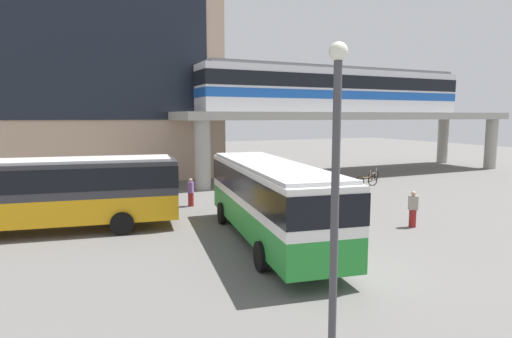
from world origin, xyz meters
TOP-DOWN VIEW (x-y plane):
  - ground_plane at (0.00, 10.00)m, footprint 120.00×120.00m
  - station_building at (-10.74, 28.31)m, footprint 30.68×13.35m
  - elevated_platform at (15.70, 19.80)m, footprint 31.61×7.36m
  - train at (14.28, 19.80)m, footprint 24.90×2.96m
  - bus_main at (-0.37, 3.73)m, footprint 4.27×11.30m
  - bus_secondary at (-8.47, 9.05)m, footprint 11.30×4.28m
  - bicycle_brown at (12.43, 13.47)m, footprint 1.77×0.39m
  - bicycle_blue at (6.91, 13.06)m, footprint 1.79×0.09m
  - bicycle_silver at (14.47, 15.11)m, footprint 1.65×0.81m
  - pedestrian_near_building at (-1.25, 11.88)m, footprint 0.44×0.48m
  - pedestrian_at_kerb at (6.66, 3.09)m, footprint 0.48×0.44m
  - lamp_post at (-3.16, -4.66)m, footprint 0.36×0.36m

SIDE VIEW (x-z plane):
  - ground_plane at x=0.00m, z-range 0.00..0.00m
  - bicycle_brown at x=12.43m, z-range -0.16..0.88m
  - bicycle_blue at x=6.91m, z-range -0.16..0.88m
  - bicycle_silver at x=14.47m, z-range -0.16..0.88m
  - pedestrian_near_building at x=-1.25m, z-range -0.05..1.53m
  - pedestrian_at_kerb at x=6.66m, z-range -0.05..1.62m
  - bus_main at x=-0.37m, z-range 0.38..3.60m
  - bus_secondary at x=-8.47m, z-range 0.38..3.60m
  - lamp_post at x=-3.16m, z-range 0.57..7.02m
  - elevated_platform at x=15.70m, z-range 2.01..7.38m
  - train at x=14.28m, z-range 5.42..9.26m
  - station_building at x=-10.74m, z-range 0.00..17.77m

